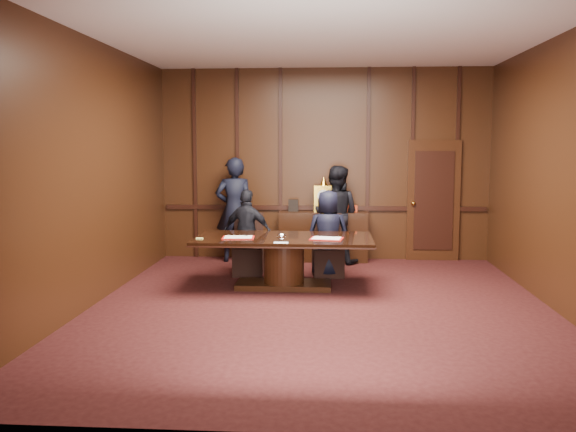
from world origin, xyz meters
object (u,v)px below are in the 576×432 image
Objects in this scene: conference_table at (284,254)px; signatory_right at (328,234)px; witness_right at (336,214)px; witness_left at (234,210)px; sideboard at (323,234)px; signatory_left at (247,233)px.

signatory_right reaches higher than conference_table.
conference_table is 2.18m from witness_right.
witness_left is 1.83m from witness_right.
sideboard is 2.23m from conference_table.
signatory_left is at bearing -4.18° from signatory_right.
sideboard is 1.38m from signatory_right.
witness_right is (0.13, 1.20, 0.17)m from signatory_right.
sideboard is at bearing -16.58° from witness_right.
witness_left is at bearing 18.84° from witness_right.
sideboard is at bearing 175.54° from witness_left.
witness_left is 1.08× the size of witness_right.
witness_right is at bearing -126.39° from signatory_left.
sideboard reaches higher than signatory_left.
signatory_left is 1.30m from signatory_right.
signatory_right is (0.09, -1.36, 0.21)m from sideboard.
witness_left reaches higher than sideboard.
conference_table is 1.05m from signatory_left.
sideboard reaches higher than conference_table.
signatory_right is (0.65, 0.80, 0.19)m from conference_table.
signatory_left is (-1.21, -1.36, 0.22)m from sideboard.
sideboard is at bearing 75.47° from conference_table.
conference_table is at bearing 46.73° from signatory_right.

